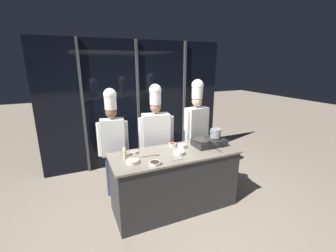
{
  "coord_description": "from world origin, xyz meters",
  "views": [
    {
      "loc": [
        -1.37,
        -2.83,
        2.24
      ],
      "look_at": [
        0.0,
        0.25,
        1.28
      ],
      "focal_mm": 24.0,
      "sensor_mm": 36.0,
      "label": 1
    }
  ],
  "objects_px": {
    "chef_head": "(113,135)",
    "portable_stove": "(209,142)",
    "prep_bowl_bell_pepper": "(172,144)",
    "chef_line": "(196,123)",
    "prep_bowl_mushrooms": "(134,152)",
    "prep_bowl_ginger": "(132,161)",
    "squeeze_bottle_oil": "(125,154)",
    "frying_pan": "(203,138)",
    "serving_spoon_solid": "(179,159)",
    "serving_spoon_slotted": "(154,155)",
    "prep_bowl_shrimp": "(179,152)",
    "squeeze_bottle_soy": "(124,152)",
    "chef_sous": "(156,132)",
    "stock_pot": "(216,133)",
    "prep_bowl_chicken": "(182,146)",
    "prep_bowl_soy_glaze": "(155,163)"
  },
  "relations": [
    {
      "from": "prep_bowl_soy_glaze",
      "to": "chef_sous",
      "type": "relative_size",
      "value": 0.08
    },
    {
      "from": "frying_pan",
      "to": "prep_bowl_bell_pepper",
      "type": "bearing_deg",
      "value": 153.46
    },
    {
      "from": "chef_line",
      "to": "squeeze_bottle_oil",
      "type": "bearing_deg",
      "value": 12.87
    },
    {
      "from": "prep_bowl_chicken",
      "to": "serving_spoon_slotted",
      "type": "relative_size",
      "value": 0.48
    },
    {
      "from": "serving_spoon_solid",
      "to": "prep_bowl_bell_pepper",
      "type": "bearing_deg",
      "value": 75.13
    },
    {
      "from": "portable_stove",
      "to": "squeeze_bottle_soy",
      "type": "xyz_separation_m",
      "value": [
        -1.37,
        0.11,
        0.02
      ]
    },
    {
      "from": "frying_pan",
      "to": "stock_pot",
      "type": "relative_size",
      "value": 2.7
    },
    {
      "from": "stock_pot",
      "to": "squeeze_bottle_soy",
      "type": "height_order",
      "value": "stock_pot"
    },
    {
      "from": "prep_bowl_ginger",
      "to": "chef_head",
      "type": "relative_size",
      "value": 0.09
    },
    {
      "from": "stock_pot",
      "to": "serving_spoon_slotted",
      "type": "relative_size",
      "value": 0.74
    },
    {
      "from": "stock_pot",
      "to": "chef_head",
      "type": "bearing_deg",
      "value": 155.96
    },
    {
      "from": "prep_bowl_soy_glaze",
      "to": "prep_bowl_mushrooms",
      "type": "bearing_deg",
      "value": 107.23
    },
    {
      "from": "frying_pan",
      "to": "serving_spoon_solid",
      "type": "distance_m",
      "value": 0.66
    },
    {
      "from": "prep_bowl_chicken",
      "to": "serving_spoon_solid",
      "type": "xyz_separation_m",
      "value": [
        -0.25,
        -0.38,
        -0.03
      ]
    },
    {
      "from": "prep_bowl_ginger",
      "to": "prep_bowl_shrimp",
      "type": "bearing_deg",
      "value": 2.0
    },
    {
      "from": "prep_bowl_mushrooms",
      "to": "chef_sous",
      "type": "height_order",
      "value": "chef_sous"
    },
    {
      "from": "squeeze_bottle_soy",
      "to": "portable_stove",
      "type": "bearing_deg",
      "value": -4.58
    },
    {
      "from": "prep_bowl_chicken",
      "to": "chef_sous",
      "type": "distance_m",
      "value": 0.62
    },
    {
      "from": "prep_bowl_mushrooms",
      "to": "prep_bowl_ginger",
      "type": "distance_m",
      "value": 0.35
    },
    {
      "from": "prep_bowl_shrimp",
      "to": "squeeze_bottle_soy",
      "type": "bearing_deg",
      "value": 162.73
    },
    {
      "from": "serving_spoon_slotted",
      "to": "chef_sous",
      "type": "height_order",
      "value": "chef_sous"
    },
    {
      "from": "prep_bowl_chicken",
      "to": "serving_spoon_solid",
      "type": "bearing_deg",
      "value": -123.14
    },
    {
      "from": "squeeze_bottle_soy",
      "to": "prep_bowl_bell_pepper",
      "type": "xyz_separation_m",
      "value": [
        0.81,
        0.11,
        -0.05
      ]
    },
    {
      "from": "prep_bowl_soy_glaze",
      "to": "serving_spoon_slotted",
      "type": "height_order",
      "value": "prep_bowl_soy_glaze"
    },
    {
      "from": "squeeze_bottle_soy",
      "to": "serving_spoon_slotted",
      "type": "distance_m",
      "value": 0.43
    },
    {
      "from": "prep_bowl_mushrooms",
      "to": "prep_bowl_bell_pepper",
      "type": "bearing_deg",
      "value": 3.44
    },
    {
      "from": "stock_pot",
      "to": "prep_bowl_chicken",
      "type": "bearing_deg",
      "value": 171.6
    },
    {
      "from": "prep_bowl_bell_pepper",
      "to": "chef_sous",
      "type": "distance_m",
      "value": 0.46
    },
    {
      "from": "serving_spoon_solid",
      "to": "chef_sous",
      "type": "height_order",
      "value": "chef_sous"
    },
    {
      "from": "portable_stove",
      "to": "squeeze_bottle_oil",
      "type": "height_order",
      "value": "squeeze_bottle_oil"
    },
    {
      "from": "serving_spoon_solid",
      "to": "chef_line",
      "type": "distance_m",
      "value": 1.23
    },
    {
      "from": "prep_bowl_soy_glaze",
      "to": "chef_line",
      "type": "bearing_deg",
      "value": 37.8
    },
    {
      "from": "chef_head",
      "to": "serving_spoon_slotted",
      "type": "bearing_deg",
      "value": 131.76
    },
    {
      "from": "prep_bowl_ginger",
      "to": "prep_bowl_soy_glaze",
      "type": "distance_m",
      "value": 0.31
    },
    {
      "from": "serving_spoon_solid",
      "to": "chef_head",
      "type": "xyz_separation_m",
      "value": [
        -0.73,
        0.98,
        0.15
      ]
    },
    {
      "from": "prep_bowl_bell_pepper",
      "to": "serving_spoon_solid",
      "type": "xyz_separation_m",
      "value": [
        -0.14,
        -0.51,
        -0.02
      ]
    },
    {
      "from": "chef_head",
      "to": "portable_stove",
      "type": "bearing_deg",
      "value": 163.31
    },
    {
      "from": "serving_spoon_slotted",
      "to": "chef_line",
      "type": "xyz_separation_m",
      "value": [
        1.08,
        0.63,
        0.2
      ]
    },
    {
      "from": "prep_bowl_shrimp",
      "to": "prep_bowl_ginger",
      "type": "relative_size",
      "value": 0.99
    },
    {
      "from": "stock_pot",
      "to": "serving_spoon_slotted",
      "type": "xyz_separation_m",
      "value": [
        -1.08,
        -0.03,
        -0.19
      ]
    },
    {
      "from": "chef_head",
      "to": "chef_sous",
      "type": "bearing_deg",
      "value": -173.7
    },
    {
      "from": "prep_bowl_bell_pepper",
      "to": "chef_line",
      "type": "bearing_deg",
      "value": 29.95
    },
    {
      "from": "prep_bowl_bell_pepper",
      "to": "chef_line",
      "type": "height_order",
      "value": "chef_line"
    },
    {
      "from": "portable_stove",
      "to": "prep_bowl_shrimp",
      "type": "relative_size",
      "value": 3.0
    },
    {
      "from": "chef_sous",
      "to": "squeeze_bottle_oil",
      "type": "bearing_deg",
      "value": 52.44
    },
    {
      "from": "prep_bowl_mushrooms",
      "to": "chef_line",
      "type": "distance_m",
      "value": 1.41
    },
    {
      "from": "prep_bowl_bell_pepper",
      "to": "chef_head",
      "type": "xyz_separation_m",
      "value": [
        -0.86,
        0.47,
        0.13
      ]
    },
    {
      "from": "frying_pan",
      "to": "prep_bowl_shrimp",
      "type": "height_order",
      "value": "frying_pan"
    },
    {
      "from": "squeeze_bottle_soy",
      "to": "chef_sous",
      "type": "bearing_deg",
      "value": 38.0
    },
    {
      "from": "chef_head",
      "to": "chef_line",
      "type": "height_order",
      "value": "chef_line"
    }
  ]
}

